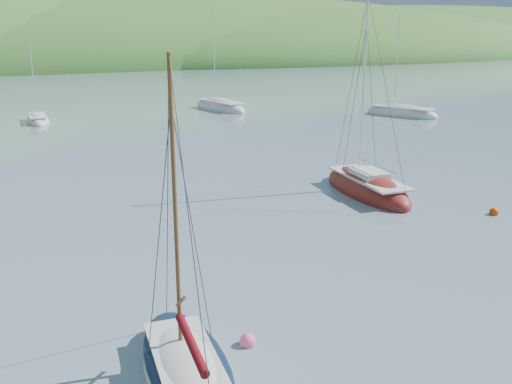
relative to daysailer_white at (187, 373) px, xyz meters
name	(u,v)px	position (x,y,z in m)	size (l,w,h in m)	color
ground	(364,331)	(6.00, 0.01, -0.22)	(700.00, 700.00, 0.00)	gray
daysailer_white	(187,373)	(0.00, 0.00, 0.00)	(2.99, 6.38, 9.45)	silver
sloop_red	(367,189)	(15.80, 13.03, 0.01)	(3.76, 8.52, 12.21)	maroon
distant_sloop_a	(38,121)	(1.19, 49.68, -0.06)	(2.54, 6.33, 8.88)	silver
distant_sloop_b	(220,108)	(21.90, 50.15, -0.01)	(4.94, 9.55, 12.97)	silver
distant_sloop_d	(402,114)	(38.11, 36.63, -0.02)	(6.14, 8.88, 12.00)	silver
mooring_buoys	(317,262)	(7.50, 5.29, -0.10)	(25.41, 11.75, 0.51)	#FF5591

